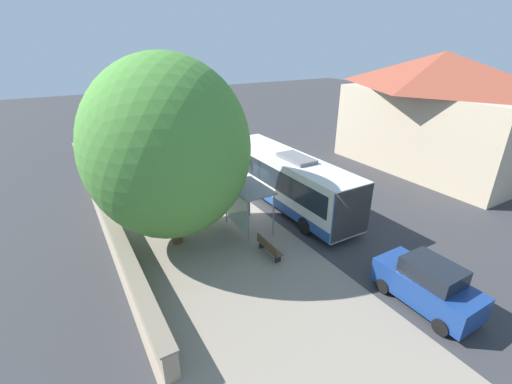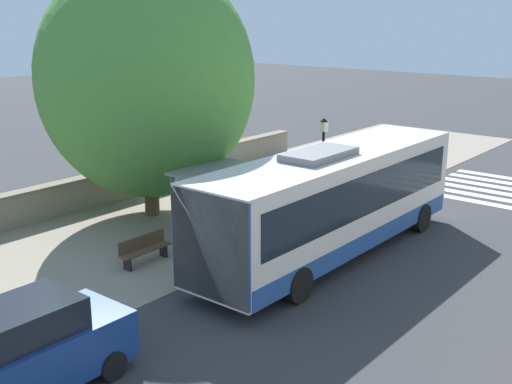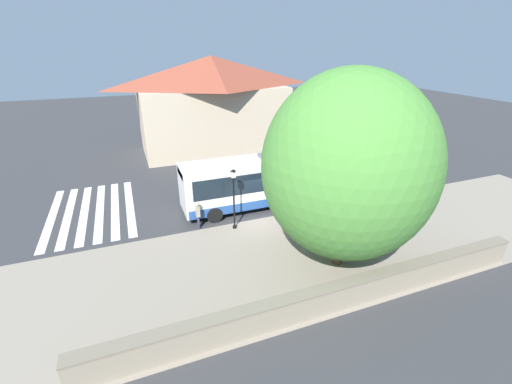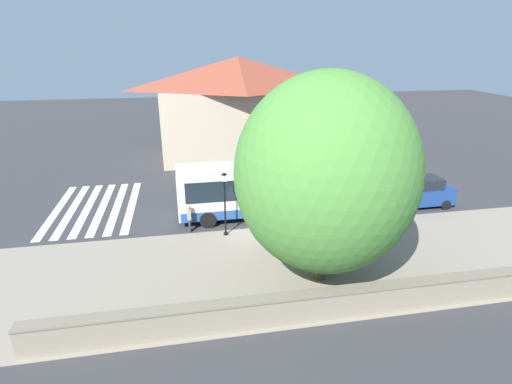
% 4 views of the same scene
% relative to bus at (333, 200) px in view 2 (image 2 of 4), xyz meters
% --- Properties ---
extents(ground_plane, '(120.00, 120.00, 0.00)m').
position_rel_bus_xyz_m(ground_plane, '(-1.83, 1.37, -1.84)').
color(ground_plane, '#353538').
rests_on(ground_plane, ground).
extents(sidewalk_plaza, '(9.00, 44.00, 0.02)m').
position_rel_bus_xyz_m(sidewalk_plaza, '(-6.33, 1.37, -1.83)').
color(sidewalk_plaza, gray).
rests_on(sidewalk_plaza, ground).
extents(stone_wall, '(0.60, 20.00, 1.27)m').
position_rel_bus_xyz_m(stone_wall, '(-10.38, 1.37, -1.20)').
color(stone_wall, gray).
rests_on(stone_wall, ground).
extents(bus, '(2.70, 11.31, 3.55)m').
position_rel_bus_xyz_m(bus, '(0.00, 0.00, 0.00)').
color(bus, silver).
rests_on(bus, ground).
extents(bus_shelter, '(1.84, 2.92, 2.56)m').
position_rel_bus_xyz_m(bus_shelter, '(-3.75, -1.43, 0.30)').
color(bus_shelter, slate).
rests_on(bus_shelter, ground).
extents(pedestrian, '(0.34, 0.22, 1.69)m').
position_rel_bus_xyz_m(pedestrian, '(-1.60, 5.07, -0.84)').
color(pedestrian, '#2D3347').
rests_on(pedestrian, ground).
extents(bench, '(0.40, 1.82, 0.88)m').
position_rel_bus_xyz_m(bench, '(-4.06, -4.24, -1.36)').
color(bench, brown).
rests_on(bench, ground).
extents(street_lamp_near, '(0.28, 0.28, 3.79)m').
position_rel_bus_xyz_m(street_lamp_near, '(-2.39, 3.06, 0.43)').
color(street_lamp_near, black).
rests_on(street_lamp_near, ground).
extents(shade_tree, '(7.86, 7.86, 9.49)m').
position_rel_bus_xyz_m(shade_tree, '(-7.58, -0.76, 3.32)').
color(shade_tree, brown).
rests_on(shade_tree, ground).
extents(parked_car_behind_bus, '(1.92, 4.04, 2.00)m').
position_rel_bus_xyz_m(parked_car_behind_bus, '(-0.50, -10.35, -0.87)').
color(parked_car_behind_bus, navy).
rests_on(parked_car_behind_bus, ground).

